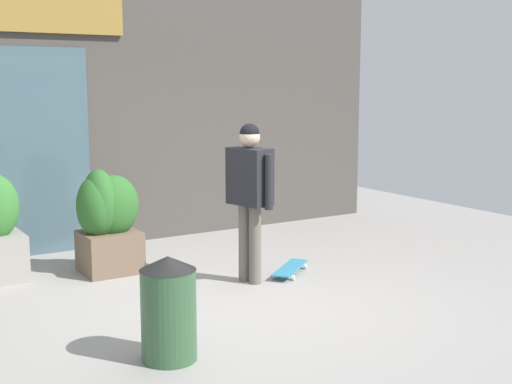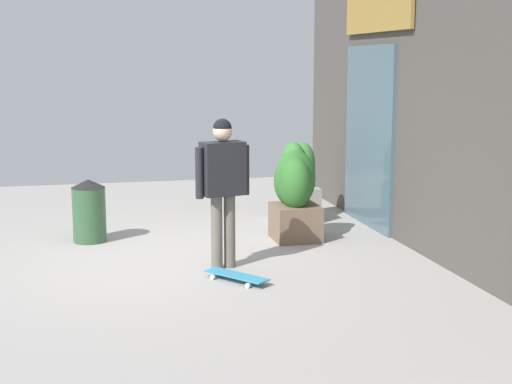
{
  "view_description": "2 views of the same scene",
  "coord_description": "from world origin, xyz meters",
  "px_view_note": "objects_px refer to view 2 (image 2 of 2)",
  "views": [
    {
      "loc": [
        -3.36,
        -5.71,
        2.14
      ],
      "look_at": [
        0.73,
        0.8,
        0.92
      ],
      "focal_mm": 48.64,
      "sensor_mm": 36.0,
      "label": 1
    },
    {
      "loc": [
        8.57,
        -1.02,
        2.34
      ],
      "look_at": [
        0.73,
        0.8,
        0.92
      ],
      "focal_mm": 52.07,
      "sensor_mm": 36.0,
      "label": 2
    }
  ],
  "objects_px": {
    "trash_bin": "(89,210)",
    "skateboard": "(237,276)",
    "skateboarder": "(223,177)",
    "planter_box_left": "(297,181)",
    "planter_box_right": "(295,192)"
  },
  "relations": [
    {
      "from": "planter_box_left",
      "to": "planter_box_right",
      "type": "relative_size",
      "value": 0.99
    },
    {
      "from": "planter_box_left",
      "to": "planter_box_right",
      "type": "xyz_separation_m",
      "value": [
        1.16,
        -0.37,
        0.05
      ]
    },
    {
      "from": "skateboarder",
      "to": "skateboard",
      "type": "xyz_separation_m",
      "value": [
        0.56,
        0.04,
        -1.0
      ]
    },
    {
      "from": "skateboarder",
      "to": "planter_box_left",
      "type": "height_order",
      "value": "skateboarder"
    },
    {
      "from": "trash_bin",
      "to": "skateboard",
      "type": "bearing_deg",
      "value": 34.52
    },
    {
      "from": "skateboarder",
      "to": "planter_box_left",
      "type": "relative_size",
      "value": 1.46
    },
    {
      "from": "planter_box_right",
      "to": "planter_box_left",
      "type": "bearing_deg",
      "value": 162.4
    },
    {
      "from": "planter_box_left",
      "to": "trash_bin",
      "type": "height_order",
      "value": "planter_box_left"
    },
    {
      "from": "skateboard",
      "to": "planter_box_right",
      "type": "bearing_deg",
      "value": 108.4
    },
    {
      "from": "skateboarder",
      "to": "skateboard",
      "type": "relative_size",
      "value": 2.34
    },
    {
      "from": "skateboarder",
      "to": "trash_bin",
      "type": "xyz_separation_m",
      "value": [
        -1.65,
        -1.48,
        -0.64
      ]
    },
    {
      "from": "trash_bin",
      "to": "planter_box_right",
      "type": "bearing_deg",
      "value": 80.11
    },
    {
      "from": "skateboarder",
      "to": "planter_box_right",
      "type": "bearing_deg",
      "value": 121.85
    },
    {
      "from": "skateboarder",
      "to": "skateboard",
      "type": "distance_m",
      "value": 1.14
    },
    {
      "from": "skateboarder",
      "to": "skateboard",
      "type": "height_order",
      "value": "skateboarder"
    }
  ]
}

